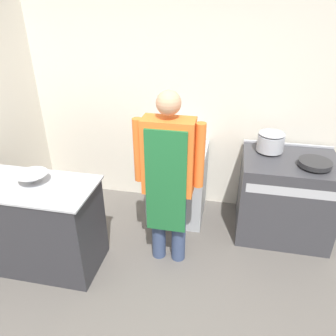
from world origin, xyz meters
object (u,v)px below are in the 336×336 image
(fridge_unit, at_px, (178,183))
(stock_pot, at_px, (271,141))
(stove, at_px, (284,196))
(person_cook, at_px, (168,173))
(mixing_bowl, at_px, (32,178))
(saute_pan, at_px, (315,163))

(fridge_unit, distance_m, stock_pot, 1.16)
(stove, distance_m, stock_pot, 0.64)
(stock_pot, bearing_deg, person_cook, -139.01)
(stove, relative_size, stock_pot, 3.47)
(fridge_unit, xyz_separation_m, stock_pot, (0.99, 0.05, 0.61))
(person_cook, distance_m, mixing_bowl, 1.23)
(fridge_unit, xyz_separation_m, saute_pan, (1.40, -0.22, 0.52))
(fridge_unit, bearing_deg, stove, -3.98)
(stock_pot, bearing_deg, mixing_bowl, -153.03)
(saute_pan, bearing_deg, person_cook, -157.92)
(fridge_unit, bearing_deg, saute_pan, -8.84)
(stock_pot, height_order, saute_pan, stock_pot)
(stock_pot, relative_size, saute_pan, 0.88)
(mixing_bowl, height_order, saute_pan, mixing_bowl)
(fridge_unit, height_order, mixing_bowl, mixing_bowl)
(stove, height_order, fridge_unit, stove)
(mixing_bowl, height_order, stock_pot, stock_pot)
(fridge_unit, relative_size, saute_pan, 2.76)
(stock_pot, bearing_deg, fridge_unit, -176.97)
(stove, bearing_deg, saute_pan, -34.52)
(mixing_bowl, bearing_deg, fridge_unit, 41.90)
(stove, height_order, person_cook, person_cook)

